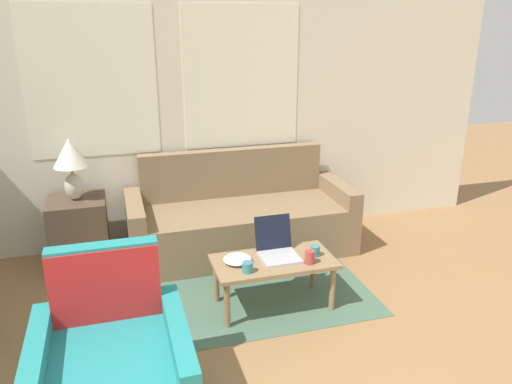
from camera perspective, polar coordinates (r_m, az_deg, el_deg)
wall_back at (r=4.71m, az=-8.76°, el=9.67°), size 6.35×0.06×2.60m
rug at (r=4.30m, az=-0.11°, el=-9.44°), size 1.62×1.77×0.01m
couch at (r=4.68m, az=-1.84°, el=-3.31°), size 2.04×0.80×0.90m
armchair at (r=2.92m, az=-16.00°, el=-19.54°), size 0.80×0.84×0.90m
side_table at (r=4.62m, az=-19.49°, el=-4.36°), size 0.48×0.48×0.61m
table_lamp at (r=4.41m, az=-20.42°, el=3.47°), size 0.29×0.29×0.53m
coffee_table at (r=3.73m, az=2.03°, el=-8.43°), size 0.90×0.46×0.38m
laptop at (r=3.76m, az=2.42°, el=-6.37°), size 0.28×0.33×0.27m
cup_navy at (r=3.66m, az=6.15°, el=-7.40°), size 0.07×0.07×0.10m
cup_yellow at (r=3.53m, az=-0.98°, el=-8.59°), size 0.08×0.08×0.08m
cup_white at (r=3.78m, az=6.75°, el=-6.68°), size 0.07×0.07×0.08m
snack_bowl at (r=3.67m, az=-2.14°, el=-7.68°), size 0.21×0.21×0.05m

